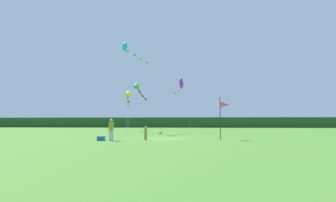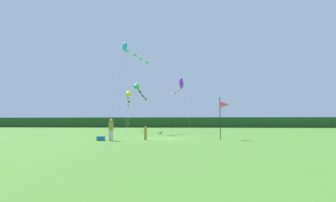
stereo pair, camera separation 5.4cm
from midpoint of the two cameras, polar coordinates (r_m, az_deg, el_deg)
name	(u,v)px [view 1 (the left image)]	position (r m, az deg, el deg)	size (l,w,h in m)	color
ground_plane	(163,138)	(22.81, -1.21, -8.60)	(120.00, 120.00, 0.00)	#4C842D
distant_treeline	(179,122)	(67.70, 2.45, -4.98)	(108.00, 2.56, 2.75)	#234C23
person_adult	(111,128)	(20.22, -13.06, -6.20)	(0.38, 0.38, 1.74)	silver
person_child	(146,132)	(20.88, -5.26, -7.17)	(0.25, 0.25, 1.14)	olive
cooler_box	(101,139)	(20.54, -15.29, -8.36)	(0.57, 0.38, 0.34)	#1959B2
banner_flag_pole	(224,105)	(21.79, 12.73, -0.90)	(0.90, 0.70, 3.64)	black
kite_cyan	(129,50)	(35.69, -9.00, 11.50)	(4.61, 7.10, 12.51)	#B2B2B2
kite_green	(138,87)	(36.37, -6.95, 3.15)	(0.90, 11.04, 7.51)	#B2B2B2
kite_purple	(180,84)	(38.45, 2.84, 3.83)	(3.15, 6.28, 8.44)	#B2B2B2
kite_yellow	(128,94)	(40.36, -9.21, 1.56)	(2.38, 10.10, 6.89)	#B2B2B2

